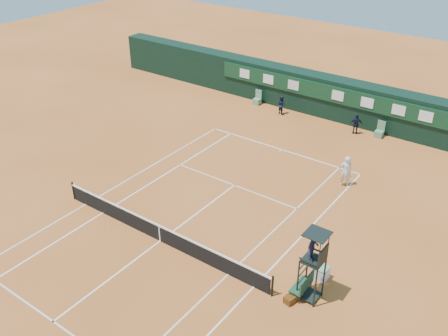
# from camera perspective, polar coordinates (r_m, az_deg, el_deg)

# --- Properties ---
(ground) EXTENTS (90.00, 90.00, 0.00)m
(ground) POSITION_cam_1_polar(r_m,az_deg,el_deg) (25.04, -7.29, -8.27)
(ground) COLOR #BF672D
(ground) RESTS_ON ground
(court_lines) EXTENTS (11.05, 23.85, 0.01)m
(court_lines) POSITION_cam_1_polar(r_m,az_deg,el_deg) (25.04, -7.29, -8.26)
(court_lines) COLOR white
(court_lines) RESTS_ON ground
(tennis_net) EXTENTS (12.90, 0.10, 1.10)m
(tennis_net) POSITION_cam_1_polar(r_m,az_deg,el_deg) (24.73, -7.36, -7.35)
(tennis_net) COLOR black
(tennis_net) RESTS_ON ground
(back_wall) EXTENTS (40.00, 1.65, 3.00)m
(back_wall) POSITION_cam_1_polar(r_m,az_deg,el_deg) (38.17, 11.95, 7.98)
(back_wall) COLOR black
(back_wall) RESTS_ON ground
(linesman_chair_left) EXTENTS (0.55, 0.50, 1.15)m
(linesman_chair_left) POSITION_cam_1_polar(r_m,az_deg,el_deg) (39.94, 3.81, 7.72)
(linesman_chair_left) COLOR #5F9267
(linesman_chair_left) RESTS_ON ground
(linesman_chair_right) EXTENTS (0.55, 0.50, 1.15)m
(linesman_chair_right) POSITION_cam_1_polar(r_m,az_deg,el_deg) (36.14, 17.33, 3.87)
(linesman_chair_right) COLOR #558264
(linesman_chair_right) RESTS_ON ground
(umpire_chair) EXTENTS (0.96, 0.95, 3.42)m
(umpire_chair) POSITION_cam_1_polar(r_m,az_deg,el_deg) (20.64, 10.22, -9.43)
(umpire_chair) COLOR black
(umpire_chair) RESTS_ON ground
(player_bench) EXTENTS (0.56, 1.20, 1.10)m
(player_bench) POSITION_cam_1_polar(r_m,az_deg,el_deg) (21.92, 9.09, -13.00)
(player_bench) COLOR #1A422C
(player_bench) RESTS_ON ground
(tennis_bag) EXTENTS (0.58, 0.94, 0.33)m
(tennis_bag) POSITION_cam_1_polar(r_m,az_deg,el_deg) (21.93, 7.92, -14.41)
(tennis_bag) COLOR black
(tennis_bag) RESTS_ON ground
(cooler) EXTENTS (0.57, 0.57, 0.65)m
(cooler) POSITION_cam_1_polar(r_m,az_deg,el_deg) (22.99, 11.11, -11.70)
(cooler) COLOR silver
(cooler) RESTS_ON ground
(tennis_ball) EXTENTS (0.06, 0.06, 0.06)m
(tennis_ball) POSITION_cam_1_polar(r_m,az_deg,el_deg) (27.69, 4.45, -3.85)
(tennis_ball) COLOR #BBDB32
(tennis_ball) RESTS_ON ground
(player) EXTENTS (0.83, 0.73, 1.91)m
(player) POSITION_cam_1_polar(r_m,az_deg,el_deg) (29.46, 13.74, -0.33)
(player) COLOR silver
(player) RESTS_ON ground
(ball_kid_left) EXTENTS (0.82, 0.72, 1.42)m
(ball_kid_left) POSITION_cam_1_polar(r_m,az_deg,el_deg) (38.22, 6.58, 7.18)
(ball_kid_left) COLOR black
(ball_kid_left) RESTS_ON ground
(ball_kid_right) EXTENTS (0.94, 0.67, 1.48)m
(ball_kid_right) POSITION_cam_1_polar(r_m,az_deg,el_deg) (35.96, 14.86, 4.86)
(ball_kid_right) COLOR black
(ball_kid_right) RESTS_ON ground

